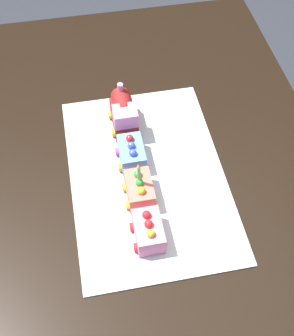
{
  "coord_description": "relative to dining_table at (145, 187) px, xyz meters",
  "views": [
    {
      "loc": [
        0.72,
        -0.13,
        1.71
      ],
      "look_at": [
        0.04,
        -0.0,
        0.77
      ],
      "focal_mm": 48.66,
      "sensor_mm": 36.0,
      "label": 1
    }
  ],
  "objects": [
    {
      "name": "dining_table",
      "position": [
        0.0,
        0.0,
        0.0
      ],
      "size": [
        1.4,
        1.0,
        0.74
      ],
      "color": "black",
      "rests_on": "ground"
    },
    {
      "name": "cake_locomotive",
      "position": [
        -0.15,
        -0.03,
        0.16
      ],
      "size": [
        0.14,
        0.08,
        0.12
      ],
      "color": "maroon",
      "rests_on": "cake_board"
    },
    {
      "name": "ground_plane",
      "position": [
        0.0,
        0.0,
        -0.63
      ],
      "size": [
        8.0,
        8.0,
        0.0
      ],
      "primitive_type": "plane",
      "color": "#2D3038"
    },
    {
      "name": "birthday_candle",
      "position": [
        0.1,
        -0.03,
        0.21
      ],
      "size": [
        0.01,
        0.01,
        0.06
      ],
      "color": "#66D872",
      "rests_on": "cake_car_flatbed_coral"
    },
    {
      "name": "cake_car_caboose_bubblegum",
      "position": [
        0.22,
        -0.03,
        0.14
      ],
      "size": [
        0.1,
        0.08,
        0.07
      ],
      "color": "pink",
      "rests_on": "cake_board"
    },
    {
      "name": "cake_board",
      "position": [
        0.04,
        -0.0,
        0.11
      ],
      "size": [
        0.6,
        0.4,
        0.0
      ],
      "primitive_type": "cube",
      "color": "silver",
      "rests_on": "dining_table"
    },
    {
      "name": "cake_car_flatbed_coral",
      "position": [
        0.1,
        -0.03,
        0.14
      ],
      "size": [
        0.1,
        0.08,
        0.07
      ],
      "color": "#F27260",
      "rests_on": "cake_board"
    },
    {
      "name": "cake_car_hopper_sky_blue",
      "position": [
        -0.02,
        -0.03,
        0.14
      ],
      "size": [
        0.1,
        0.08,
        0.07
      ],
      "color": "#669EEA",
      "rests_on": "cake_board"
    }
  ]
}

